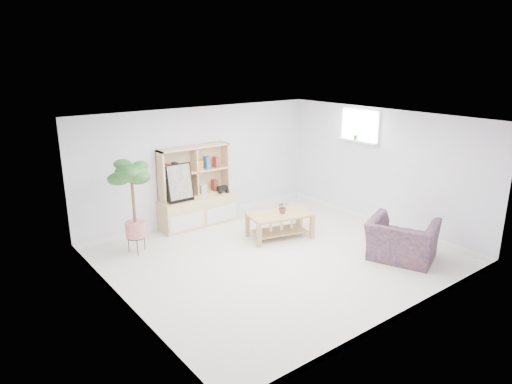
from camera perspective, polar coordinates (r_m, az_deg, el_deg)
floor at (r=8.07m, az=2.63°, el=-8.15°), size 5.50×5.00×0.01m
ceiling at (r=7.39m, az=2.88°, el=9.00°), size 5.50×5.00×0.01m
walls at (r=7.64m, az=2.75°, el=0.04°), size 5.51×5.01×2.40m
baseboard at (r=8.05m, az=2.64°, el=-7.83°), size 5.50×5.00×0.10m
window at (r=9.80m, az=12.91°, el=8.11°), size 0.10×0.98×0.68m
window_sill at (r=9.80m, az=12.57°, el=6.24°), size 0.14×1.00×0.04m
storage_unit at (r=9.38m, az=-7.34°, el=0.64°), size 1.64×0.55×1.64m
poster at (r=9.06m, az=-9.52°, el=1.13°), size 0.55×0.13×0.76m
toy_truck at (r=9.63m, az=-4.23°, el=0.39°), size 0.33×0.26×0.16m
coffee_table at (r=8.83m, az=2.97°, el=-4.21°), size 1.31×0.93×0.49m
table_plant at (r=8.74m, az=3.38°, el=-1.89°), size 0.27×0.25×0.24m
floor_tree at (r=8.22m, az=-15.02°, el=-1.90°), size 0.73×0.73×1.70m
armchair at (r=8.21m, az=17.81°, el=-5.43°), size 1.30×1.38×0.81m
sill_plant at (r=9.81m, az=12.41°, el=7.04°), size 0.13×0.11×0.23m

